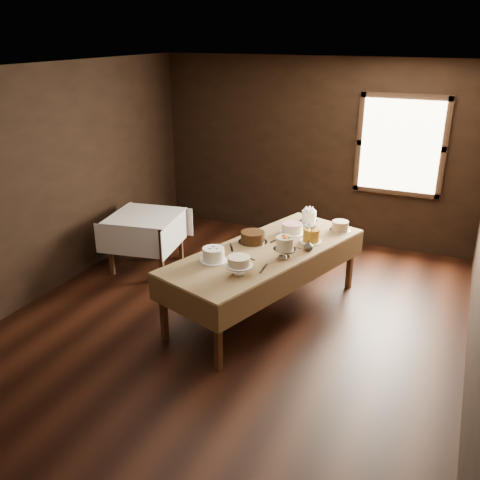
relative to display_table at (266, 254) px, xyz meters
name	(u,v)px	position (x,y,z in m)	size (l,w,h in m)	color
floor	(233,322)	(-0.25, -0.39, -0.75)	(5.00, 6.00, 0.01)	black
ceiling	(232,69)	(-0.25, -0.39, 2.05)	(5.00, 6.00, 0.01)	beige
wall_back	(313,151)	(-0.25, 2.61, 0.65)	(5.00, 0.02, 2.80)	black
wall_front	(15,359)	(-0.25, -3.39, 0.65)	(5.00, 0.02, 2.80)	black
wall_left	(49,181)	(-2.75, -0.39, 0.65)	(0.02, 6.00, 2.80)	black
window	(400,146)	(1.05, 2.55, 0.85)	(1.10, 0.05, 1.30)	#FFEABF
display_table	(266,254)	(0.00, 0.00, 0.00)	(1.79, 2.79, 0.81)	#442C1A
side_table	(145,221)	(-1.99, 0.52, -0.06)	(1.05, 1.05, 0.77)	#442C1A
cake_meringue	(309,216)	(0.17, 1.11, 0.13)	(0.26, 0.26, 0.14)	silver
cake_speckled	(340,226)	(0.63, 0.94, 0.12)	(0.27, 0.27, 0.12)	silver
cake_lattice	(292,229)	(0.11, 0.61, 0.12)	(0.32, 0.32, 0.12)	white
cake_caramel	(311,236)	(0.41, 0.43, 0.14)	(0.26, 0.26, 0.17)	white
cake_chocolate	(253,237)	(-0.22, 0.13, 0.12)	(0.34, 0.34, 0.13)	silver
cake_flowers	(285,249)	(0.27, -0.14, 0.17)	(0.27, 0.27, 0.26)	silver
cake_swirl	(213,255)	(-0.41, -0.53, 0.13)	(0.30, 0.30, 0.15)	white
cake_cream	(239,266)	(-0.02, -0.72, 0.15)	(0.29, 0.29, 0.21)	white
cake_server_a	(250,258)	(-0.06, -0.31, 0.06)	(0.24, 0.03, 0.01)	silver
cake_server_b	(262,270)	(0.17, -0.55, 0.06)	(0.24, 0.03, 0.01)	silver
cake_server_c	(279,239)	(0.03, 0.37, 0.06)	(0.24, 0.03, 0.01)	silver
cake_server_d	(300,248)	(0.35, 0.18, 0.06)	(0.24, 0.03, 0.01)	silver
cake_server_e	(232,249)	(-0.36, -0.16, 0.06)	(0.24, 0.03, 0.01)	silver
flower_vase	(308,246)	(0.45, 0.16, 0.12)	(0.11, 0.11, 0.12)	#2D2823
flower_bouquet	(309,231)	(0.45, 0.16, 0.30)	(0.14, 0.14, 0.20)	white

